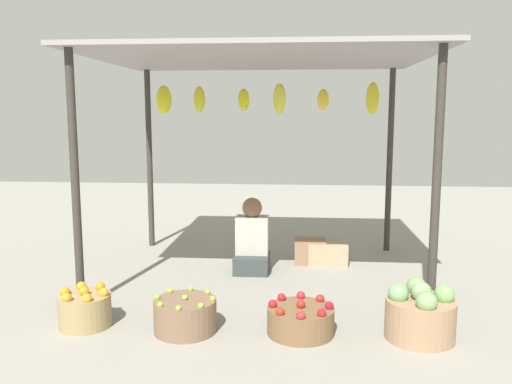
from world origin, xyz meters
The scene contains 9 objects.
ground_plane centered at (0.00, 0.00, 0.00)m, with size 14.00×14.00×0.00m, color gray.
market_stall_structure centered at (-0.01, 0.00, 2.05)m, with size 3.23×2.49×2.22m.
vendor_person centered at (-0.10, 0.13, 0.30)m, with size 0.36×0.44×0.78m.
basket_oranges centered at (-1.27, -1.46, 0.14)m, with size 0.40×0.40×0.32m.
basket_limes centered at (-0.47, -1.50, 0.13)m, with size 0.48×0.48×0.29m.
basket_red_apples centered at (0.41, -1.47, 0.11)m, with size 0.51×0.51×0.27m.
basket_cabbages centered at (1.29, -1.48, 0.18)m, with size 0.51×0.51×0.43m.
wooden_crate_near_vendor centered at (0.52, 0.45, 0.14)m, with size 0.34×0.27×0.27m, color #916B4F.
wooden_crate_stacked_rear centered at (0.71, 0.41, 0.12)m, with size 0.43×0.26×0.25m, color tan.
Camera 1 is at (0.39, -5.29, 1.66)m, focal length 37.01 mm.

